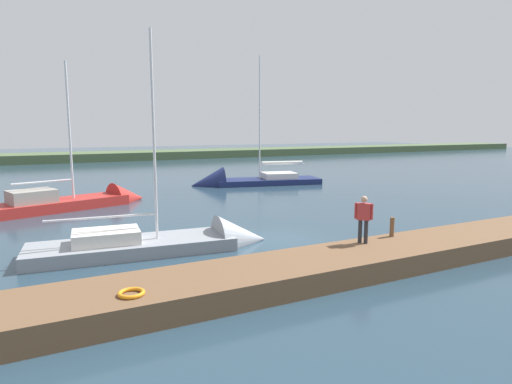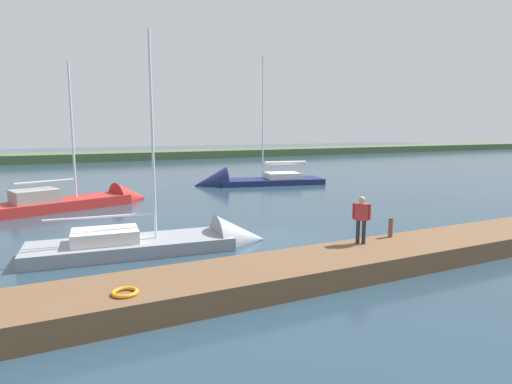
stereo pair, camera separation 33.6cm
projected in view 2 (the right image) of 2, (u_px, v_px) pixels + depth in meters
The scene contains 9 objects.
ground_plane at pixel (276, 239), 18.51m from camera, with size 200.00×200.00×0.00m, color #263D4C.
far_shoreline at pixel (110, 160), 64.99m from camera, with size 180.00×8.00×2.40m, color #4C603D.
dock_pier at pixel (346, 263), 14.18m from camera, with size 27.28×2.60×0.70m, color brown.
mooring_post_near at pixel (391, 227), 16.07m from camera, with size 0.17×0.17×0.73m, color brown.
life_ring_buoy at pixel (125, 292), 10.55m from camera, with size 0.66×0.66×0.10m, color orange.
sailboat_inner_slip at pixel (175, 246), 17.09m from camera, with size 9.42×3.21×9.46m.
sailboat_far_right at pixel (86, 203), 26.38m from camera, with size 9.71×5.15×9.64m.
sailboat_behind_pier at pixel (243, 183), 36.41m from camera, with size 11.37×5.28×12.10m.
person_on_dock at pixel (361, 216), 15.06m from camera, with size 0.47×0.50×1.70m.
Camera 2 is at (8.69, 15.80, 4.74)m, focal length 30.17 mm.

